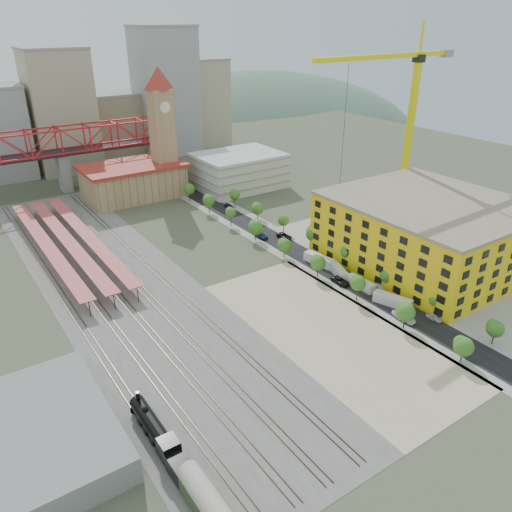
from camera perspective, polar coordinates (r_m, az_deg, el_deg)
ground at (r=138.39m, az=1.03°, el=-1.95°), size 400.00×400.00×0.00m
ballast_strip at (r=138.32m, az=-15.59°, el=-2.98°), size 36.00×165.00×0.06m
dirt_lot at (r=115.29m, az=8.52°, el=-8.44°), size 28.00×67.00×0.06m
street_asphalt at (r=157.81m, az=2.64°, el=1.66°), size 12.00×170.00×0.06m
sidewalk_west at (r=154.85m, az=1.00°, el=1.19°), size 3.00×170.00×0.04m
sidewalk_east at (r=160.91m, az=4.21°, el=2.10°), size 3.00×170.00×0.04m
construction_pad at (r=154.83m, az=19.20°, el=-0.32°), size 50.00×90.00×0.06m
rail_tracks at (r=137.82m, az=-16.30°, el=-3.13°), size 26.56×160.00×0.18m
platform_canopies at (r=159.78m, az=-20.81°, el=1.79°), size 16.00×80.00×4.12m
station_hall at (r=201.93m, az=-13.85°, el=8.37°), size 38.00×24.00×13.10m
clock_tower at (r=199.73m, az=-10.74°, el=15.01°), size 12.00×12.00×52.00m
parking_garage at (r=208.84m, az=-2.00°, el=9.76°), size 34.00×26.00×14.00m
truss_bridge at (r=214.90m, az=-21.55°, el=11.75°), size 94.00×9.60×25.60m
construction_building at (r=148.90m, az=19.01°, el=2.64°), size 44.60×50.60×18.80m
warehouse at (r=93.35m, az=-23.39°, el=-18.27°), size 22.00×32.00×5.00m
street_trees at (r=150.69m, az=4.91°, el=0.37°), size 15.40×124.40×8.00m
skyline at (r=258.02m, az=-16.70°, el=15.41°), size 133.00×46.00×60.00m
distant_hills at (r=404.65m, az=-15.29°, el=3.91°), size 647.00×264.00×227.00m
locomotive at (r=87.95m, az=-10.91°, el=-19.72°), size 2.98×23.01×5.75m
tower_crane at (r=169.90m, az=16.64°, el=16.10°), size 59.04×4.36×63.02m
site_trailer_a at (r=127.24m, az=15.34°, el=-4.95°), size 5.44×9.79×2.60m
site_trailer_b at (r=133.39m, az=11.90°, el=-3.10°), size 2.41×8.72×2.38m
site_trailer_c at (r=138.73m, az=9.36°, el=-1.69°), size 5.00×9.04×2.40m
site_trailer_d at (r=143.74m, az=7.26°, el=-0.46°), size 4.15×10.09×2.68m
car_0 at (r=122.66m, az=16.21°, el=-6.57°), size 2.19×4.82×1.60m
car_1 at (r=121.91m, az=16.74°, el=-6.88°), size 2.02×4.77×1.53m
car_2 at (r=134.43m, az=9.61°, el=-2.85°), size 2.86×5.73×1.56m
car_3 at (r=160.04m, az=0.58°, el=2.34°), size 2.78×5.62×1.57m
car_4 at (r=124.58m, az=19.70°, el=-6.65°), size 1.81×4.01×1.34m
car_5 at (r=133.59m, az=13.85°, el=-3.52°), size 2.02×4.28×1.36m
car_6 at (r=160.06m, az=3.25°, el=2.29°), size 3.19×5.71×1.51m
car_7 at (r=186.14m, az=-3.10°, el=5.69°), size 2.07×4.89×1.41m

